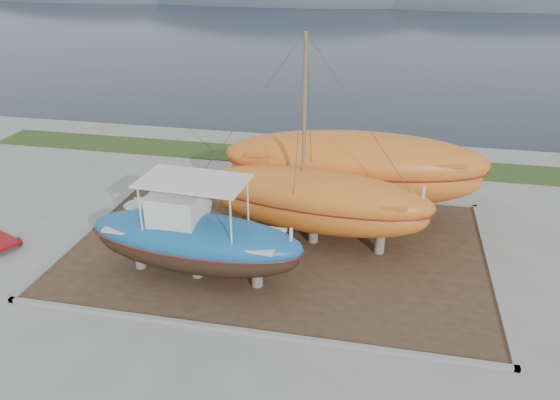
% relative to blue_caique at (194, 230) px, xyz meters
% --- Properties ---
extents(ground, '(140.00, 140.00, 0.00)m').
position_rel_blue_caique_xyz_m(ground, '(2.73, -0.97, -2.20)').
color(ground, gray).
rests_on(ground, ground).
extents(dirt_patch, '(18.00, 12.00, 0.06)m').
position_rel_blue_caique_xyz_m(dirt_patch, '(2.73, 3.03, -2.17)').
color(dirt_patch, '#422D1E').
rests_on(dirt_patch, ground).
extents(curb_frame, '(18.60, 12.60, 0.15)m').
position_rel_blue_caique_xyz_m(curb_frame, '(2.73, 3.03, -2.13)').
color(curb_frame, gray).
rests_on(curb_frame, ground).
extents(grass_strip, '(44.00, 3.00, 0.08)m').
position_rel_blue_caique_xyz_m(grass_strip, '(2.73, 14.53, -2.16)').
color(grass_strip, '#284219').
rests_on(grass_strip, ground).
extents(sea, '(260.00, 100.00, 0.04)m').
position_rel_blue_caique_xyz_m(sea, '(2.73, 69.03, -2.20)').
color(sea, '#192333').
rests_on(sea, ground).
extents(mountain_ridge, '(200.00, 36.00, 20.00)m').
position_rel_blue_caique_xyz_m(mountain_ridge, '(2.73, 124.03, -2.20)').
color(mountain_ridge, '#333D49').
rests_on(mountain_ridge, ground).
extents(blue_caique, '(9.06, 3.33, 4.28)m').
position_rel_blue_caique_xyz_m(blue_caique, '(0.00, 0.00, 0.00)').
color(blue_caique, '#1A60A1').
rests_on(blue_caique, dirt_patch).
extents(white_dinghy, '(4.63, 2.77, 1.31)m').
position_rel_blue_caique_xyz_m(white_dinghy, '(-2.94, 4.28, -1.49)').
color(white_dinghy, silver).
rests_on(white_dinghy, dirt_patch).
extents(orange_sailboat, '(10.76, 4.36, 9.25)m').
position_rel_blue_caique_xyz_m(orange_sailboat, '(4.19, 3.84, 2.49)').
color(orange_sailboat, orange).
rests_on(orange_sailboat, dirt_patch).
extents(orange_bare_hull, '(12.87, 4.44, 4.16)m').
position_rel_blue_caique_xyz_m(orange_bare_hull, '(5.63, 6.96, -0.06)').
color(orange_bare_hull, orange).
rests_on(orange_bare_hull, dirt_patch).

